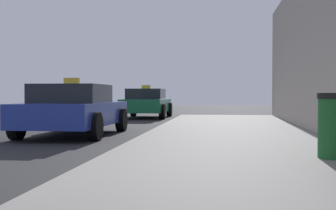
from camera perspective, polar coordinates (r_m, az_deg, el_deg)
name	(u,v)px	position (r m, az deg, el deg)	size (l,w,h in m)	color
sidewalk	(253,205)	(4.16, 10.31, -11.92)	(4.00, 32.00, 0.15)	gray
car_blue	(74,110)	(11.85, -11.43, -0.55)	(2.03, 4.23, 1.43)	#233899
car_green	(147,103)	(20.49, -2.63, 0.24)	(1.92, 4.10, 1.43)	#196638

